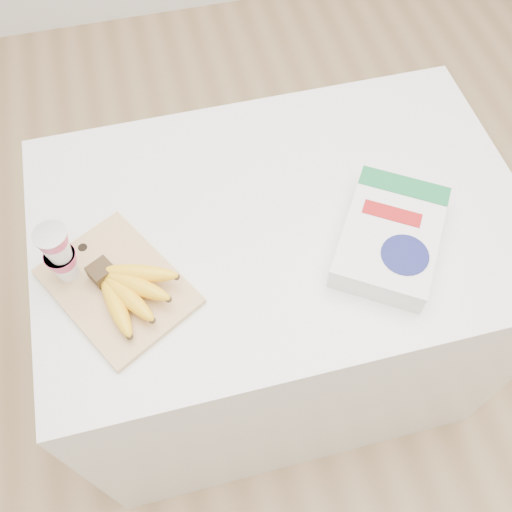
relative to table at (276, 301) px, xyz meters
The scene contains 6 objects.
room 0.93m from the table, ahead, with size 4.00×4.00×4.00m.
table is the anchor object (origin of this frame).
cutting_board 0.58m from the table, 166.17° to the right, with size 0.22×0.31×0.02m, color #E0B57B.
bananas 0.60m from the table, 160.89° to the right, with size 0.19×0.19×0.07m.
yogurt_stack 0.71m from the table, behind, with size 0.07×0.07×0.15m.
cereal_box 0.52m from the table, 32.12° to the right, with size 0.33×0.35×0.07m.
Camera 1 is at (-0.24, -0.71, 1.90)m, focal length 40.00 mm.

